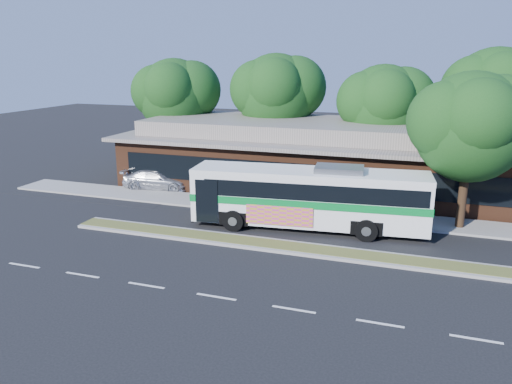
# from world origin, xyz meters

# --- Properties ---
(ground) EXTENTS (120.00, 120.00, 0.00)m
(ground) POSITION_xyz_m (0.00, 0.00, 0.00)
(ground) COLOR black
(ground) RESTS_ON ground
(median_strip) EXTENTS (26.00, 1.10, 0.15)m
(median_strip) POSITION_xyz_m (0.00, 0.60, 0.07)
(median_strip) COLOR #494F21
(median_strip) RESTS_ON ground
(sidewalk) EXTENTS (44.00, 2.60, 0.12)m
(sidewalk) POSITION_xyz_m (0.00, 6.40, 0.06)
(sidewalk) COLOR gray
(sidewalk) RESTS_ON ground
(parking_lot) EXTENTS (14.00, 12.00, 0.01)m
(parking_lot) POSITION_xyz_m (-18.00, 10.00, 0.01)
(parking_lot) COLOR black
(parking_lot) RESTS_ON ground
(plaza_building) EXTENTS (33.20, 11.20, 4.45)m
(plaza_building) POSITION_xyz_m (0.00, 12.99, 2.13)
(plaza_building) COLOR #502B19
(plaza_building) RESTS_ON ground
(tree_bg_a) EXTENTS (6.47, 5.80, 8.63)m
(tree_bg_a) POSITION_xyz_m (-14.58, 15.14, 5.87)
(tree_bg_a) COLOR black
(tree_bg_a) RESTS_ON ground
(tree_bg_b) EXTENTS (6.69, 6.00, 9.00)m
(tree_bg_b) POSITION_xyz_m (-6.57, 16.14, 6.14)
(tree_bg_b) COLOR black
(tree_bg_b) RESTS_ON ground
(tree_bg_c) EXTENTS (6.24, 5.60, 8.26)m
(tree_bg_c) POSITION_xyz_m (1.40, 15.13, 5.59)
(tree_bg_c) COLOR black
(tree_bg_c) RESTS_ON ground
(tree_bg_d) EXTENTS (6.91, 6.20, 9.37)m
(tree_bg_d) POSITION_xyz_m (8.45, 16.15, 6.42)
(tree_bg_d) COLOR black
(tree_bg_d) RESTS_ON ground
(transit_bus) EXTENTS (12.28, 3.82, 3.39)m
(transit_bus) POSITION_xyz_m (-1.47, 3.72, 1.89)
(transit_bus) COLOR white
(transit_bus) RESTS_ON ground
(sedan) EXTENTS (4.85, 2.55, 1.34)m
(sedan) POSITION_xyz_m (-13.04, 8.25, 0.67)
(sedan) COLOR silver
(sedan) RESTS_ON ground
(sidewalk_tree) EXTENTS (6.14, 5.51, 8.09)m
(sidewalk_tree) POSITION_xyz_m (6.40, 6.33, 5.46)
(sidewalk_tree) COLOR black
(sidewalk_tree) RESTS_ON ground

